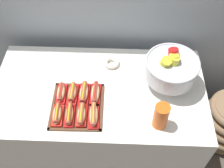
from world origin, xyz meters
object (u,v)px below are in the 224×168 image
Objects in this scene: hot_dog_2 at (81,115)px; hot_dog_7 at (95,93)px; serving_tray at (77,106)px; hot_dog_6 at (84,93)px; hot_dog_5 at (72,93)px; buffet_table at (101,117)px; hot_dog_0 at (57,114)px; hot_dog_4 at (61,93)px; cup_stack at (161,116)px; donut at (111,63)px; hot_dog_1 at (69,115)px; hot_dog_3 at (94,115)px; punch_bowl at (171,68)px.

hot_dog_2 is 0.85× the size of hot_dog_7.
hot_dog_6 is (0.04, 0.08, 0.03)m from serving_tray.
hot_dog_5 is at bearing -179.25° from hot_dog_7.
buffet_table is 0.52m from hot_dog_0.
hot_dog_7 reaches higher than hot_dog_4.
cup_stack is (0.39, -0.26, 0.45)m from buffet_table.
serving_tray is 2.00× the size of hot_dog_7.
serving_tray is at bearing 168.04° from cup_stack.
hot_dog_1 is at bearing -117.76° from donut.
hot_dog_7 is at bearing 37.00° from hot_dog_0.
cup_stack is (0.48, -0.19, 0.06)m from hot_dog_6.
hot_dog_7 is at bearing 37.00° from serving_tray.
hot_dog_5 reaches higher than serving_tray.
buffet_table is 0.41m from serving_tray.
donut is at bearing 61.39° from serving_tray.
donut is at bearing 72.17° from hot_dog_7.
hot_dog_1 is 0.08m from hot_dog_2.
hot_dog_5 reaches higher than buffet_table.
hot_dog_1 is at bearing -179.25° from hot_dog_2.
hot_dog_7 is at bearing 90.75° from hot_dog_3.
hot_dog_3 is (0.07, 0.00, -0.00)m from hot_dog_2.
hot_dog_0 is 0.63m from cup_stack.
cup_stack reaches higher than hot_dog_7.
hot_dog_1 is at bearing -64.81° from hot_dog_4.
hot_dog_6 reaches higher than hot_dog_0.
hot_dog_4 is at bearing -179.25° from hot_dog_5.
hot_dog_7 is (0.15, 0.17, 0.00)m from hot_dog_1.
hot_dog_5 reaches higher than hot_dog_0.
hot_dog_0 is 0.99× the size of hot_dog_5.
hot_dog_4 reaches higher than buffet_table.
cup_stack is (-0.08, -0.33, -0.06)m from punch_bowl.
punch_bowl reaches higher than buffet_table.
hot_dog_4 is 0.15m from hot_dog_6.
punch_bowl is at bearing -21.95° from donut.
hot_dog_5 is 0.89× the size of hot_dog_7.
hot_dog_3 is 0.98× the size of cup_stack.
buffet_table is 8.98× the size of hot_dog_5.
cup_stack is (0.63, -0.03, 0.06)m from hot_dog_0.
hot_dog_3 reaches higher than buffet_table.
donut is at bearing 70.00° from hot_dog_2.
punch_bowl is at bearing 13.62° from hot_dog_6.
hot_dog_3 is at bearing -101.37° from donut.
hot_dog_7 is at bearing -106.64° from buffet_table.
hot_dog_4 is at bearing -169.02° from punch_bowl.
hot_dog_6 reaches higher than hot_dog_1.
serving_tray is at bearing -159.88° from punch_bowl.
cup_stack reaches higher than hot_dog_5.
punch_bowl is (0.48, 0.30, 0.12)m from hot_dog_3.
serving_tray is at bearing 115.19° from hot_dog_2.
hot_dog_6 is 1.56× the size of donut.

